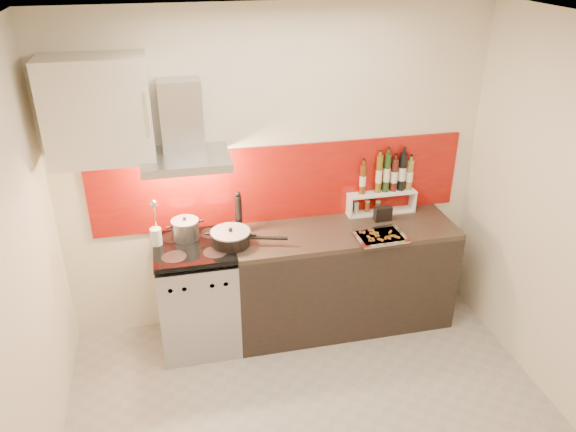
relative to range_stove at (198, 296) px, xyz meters
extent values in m
plane|color=#9E9991|center=(0.70, -1.10, -0.44)|extent=(3.40, 3.40, 0.00)
cube|color=white|center=(0.70, -1.10, 2.16)|extent=(3.40, 2.80, 0.02)
cube|color=silver|center=(0.70, 0.30, 0.86)|extent=(3.40, 0.02, 2.60)
cube|color=silver|center=(-1.00, -1.10, 0.86)|extent=(0.02, 2.80, 2.60)
cube|color=#9C080B|center=(0.75, 0.29, 0.78)|extent=(3.00, 0.02, 0.64)
cube|color=#B7B7BA|center=(0.00, 0.00, -0.02)|extent=(0.60, 0.60, 0.84)
cube|color=black|center=(0.00, -0.28, -0.11)|extent=(0.50, 0.02, 0.40)
cube|color=#B7B7BA|center=(0.00, -0.28, 0.28)|extent=(0.56, 0.02, 0.12)
cube|color=#FF190C|center=(0.00, -0.29, 0.28)|extent=(0.10, 0.01, 0.04)
cube|color=black|center=(0.00, 0.00, 0.45)|extent=(0.60, 0.60, 0.04)
cube|color=black|center=(1.20, 0.00, -0.01)|extent=(1.80, 0.60, 0.86)
cube|color=black|center=(1.20, 0.00, 0.44)|extent=(1.80, 0.60, 0.04)
cube|color=#B7B7BA|center=(0.00, 0.05, 1.14)|extent=(0.62, 0.50, 0.06)
cube|color=#B7B7BA|center=(0.00, 0.20, 1.42)|extent=(0.30, 0.18, 0.50)
sphere|color=#FFD18C|center=(-0.15, 0.05, 1.10)|extent=(0.07, 0.07, 0.07)
sphere|color=#FFD18C|center=(0.15, 0.05, 1.10)|extent=(0.07, 0.07, 0.07)
cube|color=beige|center=(-0.55, 0.13, 1.51)|extent=(0.70, 0.35, 0.72)
cylinder|color=#B7B7BA|center=(-0.05, 0.12, 0.54)|extent=(0.21, 0.21, 0.14)
cylinder|color=#99999E|center=(-0.05, 0.12, 0.62)|extent=(0.21, 0.21, 0.01)
sphere|color=black|center=(-0.05, 0.12, 0.64)|extent=(0.03, 0.03, 0.03)
cylinder|color=black|center=(0.28, -0.04, 0.52)|extent=(0.30, 0.30, 0.09)
cylinder|color=#99999E|center=(0.28, -0.04, 0.57)|extent=(0.30, 0.30, 0.01)
sphere|color=black|center=(0.28, -0.04, 0.59)|extent=(0.03, 0.03, 0.03)
cylinder|color=black|center=(0.56, -0.12, 0.52)|extent=(0.28, 0.10, 0.03)
cylinder|color=silver|center=(-0.27, 0.07, 0.53)|extent=(0.09, 0.09, 0.14)
cylinder|color=silver|center=(-0.26, 0.07, 0.72)|extent=(0.01, 0.07, 0.26)
sphere|color=silver|center=(-0.26, 0.02, 0.84)|extent=(0.06, 0.06, 0.06)
cylinder|color=black|center=(0.37, 0.14, 0.62)|extent=(0.06, 0.06, 0.31)
sphere|color=black|center=(0.37, 0.14, 0.79)|extent=(0.04, 0.04, 0.04)
cube|color=white|center=(1.58, 0.24, 0.47)|extent=(0.58, 0.16, 0.01)
cube|color=white|center=(1.30, 0.24, 0.55)|extent=(0.01, 0.16, 0.17)
cube|color=white|center=(1.87, 0.24, 0.55)|extent=(0.02, 0.16, 0.17)
cube|color=white|center=(1.58, 0.24, 0.64)|extent=(0.58, 0.16, 0.02)
cylinder|color=#5E2D10|center=(1.41, 0.24, 0.77)|extent=(0.05, 0.05, 0.25)
cylinder|color=brown|center=(1.55, 0.24, 0.81)|extent=(0.05, 0.05, 0.32)
cylinder|color=#1F3814|center=(1.62, 0.24, 0.81)|extent=(0.06, 0.06, 0.33)
cylinder|color=#431812|center=(1.69, 0.24, 0.79)|extent=(0.06, 0.06, 0.28)
cylinder|color=black|center=(1.76, 0.24, 0.81)|extent=(0.06, 0.06, 0.32)
cylinder|color=olive|center=(1.82, 0.24, 0.77)|extent=(0.06, 0.06, 0.26)
cylinder|color=beige|center=(1.37, 0.24, 0.51)|extent=(0.04, 0.04, 0.08)
cylinder|color=#934C18|center=(1.47, 0.24, 0.52)|extent=(0.04, 0.04, 0.09)
cylinder|color=brown|center=(1.56, 0.24, 0.51)|extent=(0.04, 0.04, 0.08)
cube|color=black|center=(1.55, 0.09, 0.52)|extent=(0.14, 0.07, 0.12)
cube|color=silver|center=(1.42, -0.19, 0.47)|extent=(0.37, 0.29, 0.01)
cube|color=silver|center=(1.42, -0.19, 0.48)|extent=(0.40, 0.31, 0.01)
cube|color=red|center=(1.42, -0.19, 0.48)|extent=(0.33, 0.25, 0.01)
cube|color=brown|center=(1.33, -0.25, 0.49)|extent=(0.05, 0.04, 0.01)
cube|color=brown|center=(1.32, -0.26, 0.49)|extent=(0.05, 0.03, 0.01)
cube|color=brown|center=(1.45, -0.25, 0.49)|extent=(0.05, 0.04, 0.01)
cube|color=brown|center=(1.40, -0.27, 0.49)|extent=(0.04, 0.04, 0.01)
cube|color=brown|center=(1.38, -0.11, 0.49)|extent=(0.05, 0.03, 0.01)
cube|color=brown|center=(1.30, -0.12, 0.49)|extent=(0.05, 0.02, 0.01)
cube|color=brown|center=(1.40, -0.15, 0.49)|extent=(0.05, 0.03, 0.01)
cube|color=brown|center=(1.51, -0.23, 0.49)|extent=(0.05, 0.02, 0.01)
cube|color=brown|center=(1.37, -0.16, 0.49)|extent=(0.05, 0.04, 0.01)
cube|color=brown|center=(1.46, -0.25, 0.49)|extent=(0.04, 0.05, 0.01)
cube|color=brown|center=(1.51, -0.17, 0.49)|extent=(0.04, 0.05, 0.01)
cube|color=brown|center=(1.39, -0.19, 0.49)|extent=(0.04, 0.05, 0.01)
cube|color=brown|center=(1.32, -0.21, 0.49)|extent=(0.02, 0.05, 0.01)
cube|color=brown|center=(1.30, -0.12, 0.49)|extent=(0.04, 0.05, 0.01)
cube|color=brown|center=(1.39, -0.19, 0.49)|extent=(0.04, 0.05, 0.01)
cube|color=brown|center=(1.53, -0.25, 0.49)|extent=(0.04, 0.05, 0.01)
camera|label=1|loc=(-0.11, -3.74, 2.58)|focal=35.00mm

